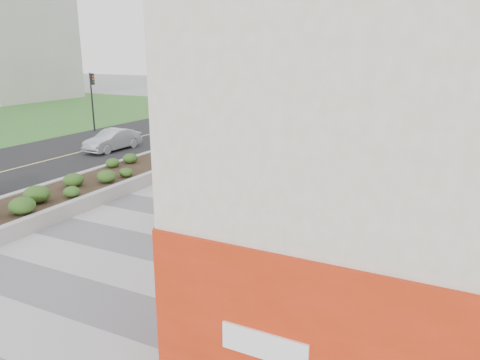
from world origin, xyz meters
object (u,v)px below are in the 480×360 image
Objects in this scene: traffic_signal_near at (206,98)px; skateboarder at (166,199)px; traffic_signal_far at (92,93)px; planter at (120,174)px; car_silver at (113,140)px.

traffic_signal_near reaches higher than skateboarder.
planter is at bearing -42.46° from traffic_signal_far.
car_silver reaches higher than planter.
traffic_signal_far is (-10.93, 10.00, 2.34)m from planter.
traffic_signal_far is 7.78m from car_silver.
traffic_signal_far is (-9.20, -0.50, 0.00)m from traffic_signal_near.
planter is 10.90m from traffic_signal_near.
planter is 15.00m from traffic_signal_far.
car_silver is at bearing 133.89° from planter.
planter is at bearing -80.65° from traffic_signal_near.
traffic_signal_near is 2.67× the size of skateboarder.
car_silver is (-3.38, -5.19, -2.14)m from traffic_signal_near.
traffic_signal_far is at bearing 137.54° from planter.
skateboarder is at bearing -38.09° from car_silver.
skateboarder is at bearing -39.95° from traffic_signal_far.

